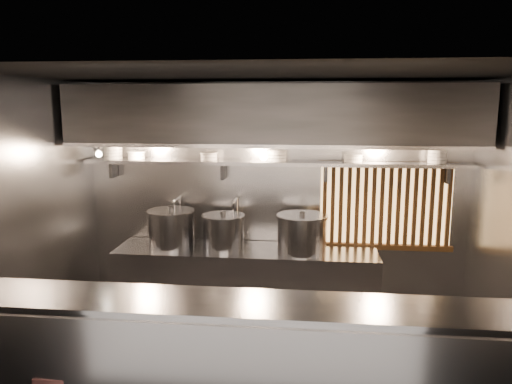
% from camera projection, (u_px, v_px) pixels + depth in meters
% --- Properties ---
extents(floor, '(4.50, 4.50, 0.00)m').
position_uv_depth(floor, '(262.00, 375.00, 4.76)').
color(floor, black).
rests_on(floor, ground).
extents(ceiling, '(4.50, 4.50, 0.00)m').
position_uv_depth(ceiling, '(262.00, 74.00, 4.26)').
color(ceiling, black).
rests_on(ceiling, wall_back).
extents(wall_back, '(4.50, 0.00, 4.50)m').
position_uv_depth(wall_back, '(274.00, 201.00, 5.98)').
color(wall_back, gray).
rests_on(wall_back, floor).
extents(wall_left, '(0.00, 3.00, 3.00)m').
position_uv_depth(wall_left, '(28.00, 226.00, 4.76)').
color(wall_left, gray).
rests_on(wall_left, floor).
extents(serving_counter, '(4.50, 0.56, 1.13)m').
position_uv_depth(serving_counter, '(249.00, 374.00, 3.72)').
color(serving_counter, '#97979C').
rests_on(serving_counter, floor).
extents(cooking_bench, '(3.00, 0.70, 0.90)m').
position_uv_depth(cooking_bench, '(246.00, 286.00, 5.82)').
color(cooking_bench, '#97979C').
rests_on(cooking_bench, floor).
extents(bowl_shelf, '(4.40, 0.34, 0.04)m').
position_uv_depth(bowl_shelf, '(273.00, 163.00, 5.72)').
color(bowl_shelf, '#97979C').
rests_on(bowl_shelf, wall_back).
extents(exhaust_hood, '(4.40, 0.81, 0.65)m').
position_uv_depth(exhaust_hood, '(272.00, 115.00, 5.41)').
color(exhaust_hood, '#2D2D30').
rests_on(exhaust_hood, ceiling).
extents(wood_screen, '(1.56, 0.09, 1.04)m').
position_uv_depth(wood_screen, '(386.00, 206.00, 5.79)').
color(wood_screen, '#FFC272').
rests_on(wood_screen, wall_back).
extents(faucet_left, '(0.04, 0.30, 0.50)m').
position_uv_depth(faucet_left, '(178.00, 208.00, 5.99)').
color(faucet_left, silver).
rests_on(faucet_left, wall_back).
extents(faucet_right, '(0.04, 0.30, 0.50)m').
position_uv_depth(faucet_right, '(236.00, 210.00, 5.92)').
color(faucet_right, silver).
rests_on(faucet_right, wall_back).
extents(heat_lamp, '(0.25, 0.35, 0.20)m').
position_uv_depth(heat_lamp, '(97.00, 149.00, 5.43)').
color(heat_lamp, '#97979C').
rests_on(heat_lamp, exhaust_hood).
extents(pendant_bulb, '(0.09, 0.09, 0.19)m').
position_uv_depth(pendant_bulb, '(264.00, 157.00, 5.60)').
color(pendant_bulb, '#2D2D30').
rests_on(pendant_bulb, exhaust_hood).
extents(stock_pot_left, '(0.73, 0.73, 0.48)m').
position_uv_depth(stock_pot_left, '(171.00, 228.00, 5.79)').
color(stock_pot_left, '#97979C').
rests_on(stock_pot_left, cooking_bench).
extents(stock_pot_mid, '(0.59, 0.59, 0.44)m').
position_uv_depth(stock_pot_mid, '(223.00, 232.00, 5.73)').
color(stock_pot_mid, '#97979C').
rests_on(stock_pot_mid, cooking_bench).
extents(stock_pot_right, '(0.67, 0.67, 0.47)m').
position_uv_depth(stock_pot_right, '(302.00, 233.00, 5.59)').
color(stock_pot_right, '#97979C').
rests_on(stock_pot_right, cooking_bench).
extents(bowl_stack_0, '(0.23, 0.23, 0.17)m').
position_uv_depth(bowl_stack_0, '(113.00, 152.00, 5.91)').
color(bowl_stack_0, white).
rests_on(bowl_stack_0, bowl_shelf).
extents(bowl_stack_1, '(0.21, 0.21, 0.09)m').
position_uv_depth(bowl_stack_1, '(136.00, 155.00, 5.89)').
color(bowl_stack_1, white).
rests_on(bowl_stack_1, bowl_shelf).
extents(bowl_stack_2, '(0.21, 0.21, 0.09)m').
position_uv_depth(bowl_stack_2, '(209.00, 156.00, 5.79)').
color(bowl_stack_2, white).
rests_on(bowl_stack_2, bowl_shelf).
extents(bowl_stack_3, '(0.24, 0.24, 0.13)m').
position_uv_depth(bowl_stack_3, '(277.00, 155.00, 5.70)').
color(bowl_stack_3, white).
rests_on(bowl_stack_3, bowl_shelf).
extents(bowl_stack_4, '(0.22, 0.22, 0.09)m').
position_uv_depth(bowl_stack_4, '(353.00, 158.00, 5.61)').
color(bowl_stack_4, white).
rests_on(bowl_stack_4, bowl_shelf).
extents(bowl_stack_5, '(0.22, 0.22, 0.17)m').
position_uv_depth(bowl_stack_5, '(437.00, 156.00, 5.50)').
color(bowl_stack_5, white).
rests_on(bowl_stack_5, bowl_shelf).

